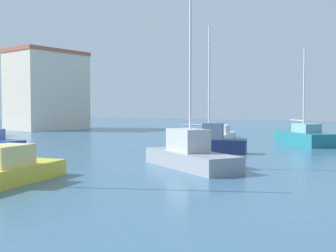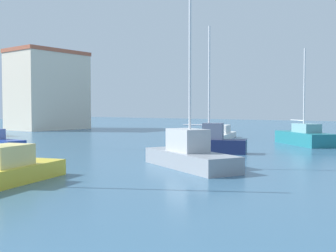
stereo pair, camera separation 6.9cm
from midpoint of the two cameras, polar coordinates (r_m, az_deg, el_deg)
water at (r=29.62m, az=-20.33°, el=-3.20°), size 160.00×160.00×0.00m
sailboat_teal_outer_mooring at (r=33.85m, az=18.32°, el=-1.41°), size 5.55×5.83×7.50m
sailboat_grey_near_pier at (r=19.76m, az=3.04°, el=-3.87°), size 4.08×6.15×8.82m
motorboat_white_mid_harbor at (r=38.53m, az=6.84°, el=-1.13°), size 7.81×4.70×1.29m
sailboat_navy_distant_east at (r=26.32m, az=5.84°, el=-2.28°), size 3.04×4.82×8.01m
harbor_office at (r=58.44m, az=-16.21°, el=4.77°), size 9.75×6.59×10.61m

